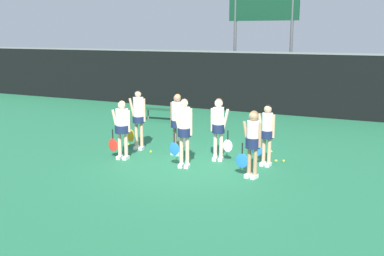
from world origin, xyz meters
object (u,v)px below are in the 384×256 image
Objects in this scene: bench_courtside at (165,111)px; tennis_ball_0 at (284,161)px; player_1 at (184,127)px; player_6 at (267,131)px; player_0 at (122,125)px; player_4 at (178,119)px; player_5 at (219,124)px; tennis_ball_1 at (128,144)px; player_3 at (138,115)px; scoreboard at (263,12)px; tennis_ball_2 at (271,151)px; tennis_ball_4 at (151,152)px; player_2 at (253,138)px; tennis_ball_3 at (276,161)px.

bench_courtside is 6.95m from tennis_ball_0.
player_1 is 26.87× the size of tennis_ball_0.
player_6 is at bearing -43.86° from bench_courtside.
player_4 reaches higher than player_0.
player_5 is 3.35m from tennis_ball_1.
player_1 is 1.28m from player_4.
player_6 is at bearing -10.97° from player_3.
scoreboard is at bearing 112.93° from player_6.
player_0 is 0.95× the size of player_5.
tennis_ball_1 is (0.90, -4.07, -0.37)m from bench_courtside.
scoreboard is at bearing 85.64° from player_1.
player_0 is 0.93× the size of player_4.
player_0 is 23.86× the size of tennis_ball_2.
player_4 is 2.63m from player_6.
tennis_ball_1 is at bearing 111.01° from player_0.
tennis_ball_4 is at bearing -93.33° from scoreboard.
player_4 reaches higher than tennis_ball_4.
bench_courtside is at bearing 128.23° from player_4.
tennis_ball_4 is at bearing -161.21° from player_4.
tennis_ball_1 is at bearing 176.91° from player_4.
player_2 is (3.79, -0.08, 0.01)m from player_0.
player_4 reaches higher than tennis_ball_0.
player_3 is 1.18m from tennis_ball_1.
scoreboard is 9.81m from player_4.
player_2 reaches higher than tennis_ball_2.
tennis_ball_1 is at bearing -166.24° from tennis_ball_2.
player_6 is at bearing 5.37° from player_4.
player_2 is 3.66m from tennis_ball_4.
player_1 is at bearing -6.09° from player_0.
player_0 is at bearing -78.53° from bench_courtside.
player_1 reaches higher than player_5.
player_1 is at bearing -62.02° from bench_courtside.
player_0 is 1.91m from player_1.
bench_courtside is 1.19× the size of player_2.
player_3 is 26.04× the size of tennis_ball_2.
player_4 is at bearing -12.01° from player_3.
player_0 is 0.99× the size of player_2.
player_0 is (1.60, -5.42, 0.57)m from bench_courtside.
player_1 reaches higher than tennis_ball_2.
bench_courtside is 6.85m from tennis_ball_3.
player_5 reaches higher than tennis_ball_1.
tennis_ball_4 is at bearing 59.85° from player_0.
player_2 reaches higher than tennis_ball_4.
bench_courtside is at bearing 146.68° from player_6.
tennis_ball_2 is at bearing 13.76° from tennis_ball_1.
player_6 is at bearing -6.75° from player_5.
player_3 is at bearing -173.82° from tennis_ball_0.
scoreboard is at bearing 73.07° from player_3.
player_1 is 1.11× the size of player_6.
player_4 is 25.64× the size of tennis_ball_2.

